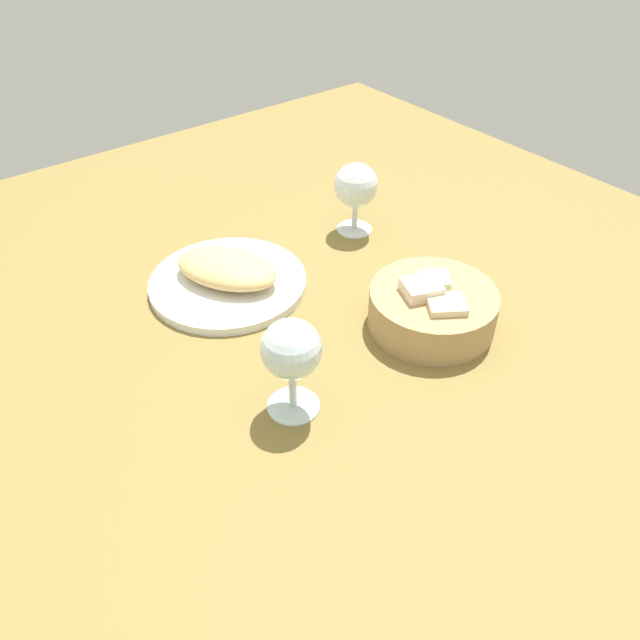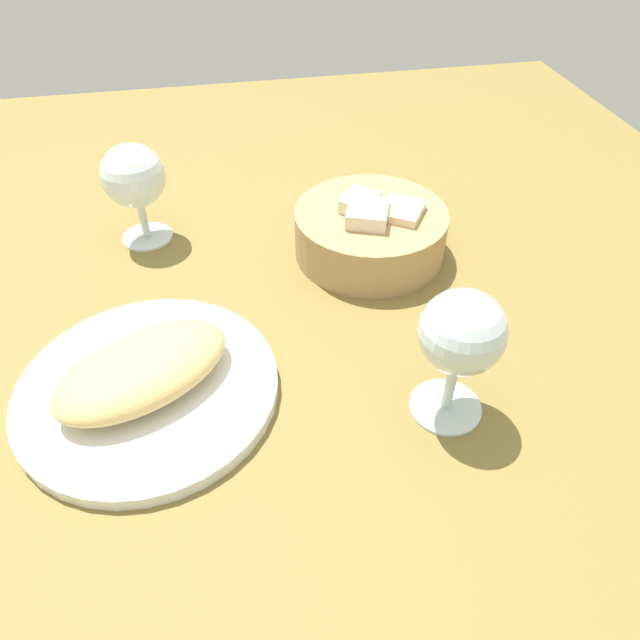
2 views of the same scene
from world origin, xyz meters
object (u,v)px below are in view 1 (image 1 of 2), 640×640
object	(u,v)px
bread_basket	(432,308)
wine_glass_near	(291,353)
wine_glass_far	(356,188)
plate	(228,283)

from	to	relation	value
bread_basket	wine_glass_near	world-z (taller)	wine_glass_near
wine_glass_far	wine_glass_near	bearing A→B (deg)	-50.51
bread_basket	plate	bearing A→B (deg)	-145.58
plate	bread_basket	distance (cm)	32.09
wine_glass_near	wine_glass_far	size ratio (longest dim) A/B	1.07
plate	bread_basket	bearing A→B (deg)	34.42
plate	wine_glass_near	distance (cm)	29.24
plate	bread_basket	xyz separation A→B (cm)	(26.39, 18.09, 2.50)
bread_basket	wine_glass_far	size ratio (longest dim) A/B	1.45
bread_basket	wine_glass_far	bearing A→B (deg)	162.22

